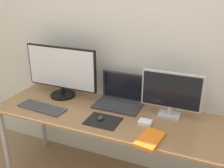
{
  "coord_description": "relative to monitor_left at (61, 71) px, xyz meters",
  "views": [
    {
      "loc": [
        0.74,
        -1.32,
        1.67
      ],
      "look_at": [
        0.01,
        0.38,
        0.92
      ],
      "focal_mm": 42.0,
      "sensor_mm": 36.0,
      "label": 1
    }
  ],
  "objects": [
    {
      "name": "mouse",
      "position": [
        0.49,
        -0.26,
        -0.21
      ],
      "size": [
        0.04,
        0.06,
        0.03
      ],
      "color": "#333333",
      "rests_on": "mousepad"
    },
    {
      "name": "keyboard",
      "position": [
        -0.02,
        -0.27,
        -0.22
      ],
      "size": [
        0.41,
        0.16,
        0.02
      ],
      "color": "#4C4C51",
      "rests_on": "desk"
    },
    {
      "name": "laptop",
      "position": [
        0.52,
        0.05,
        -0.17
      ],
      "size": [
        0.37,
        0.25,
        0.25
      ],
      "color": "#333338",
      "rests_on": "desk"
    },
    {
      "name": "wall_back",
      "position": [
        0.49,
        0.23,
        0.32
      ],
      "size": [
        7.0,
        0.05,
        2.5
      ],
      "color": "silver",
      "rests_on": "ground_plane"
    },
    {
      "name": "mousepad",
      "position": [
        0.51,
        -0.27,
        -0.23
      ],
      "size": [
        0.25,
        0.2,
        0.0
      ],
      "color": "black",
      "rests_on": "desk"
    },
    {
      "name": "book",
      "position": [
        0.89,
        -0.37,
        -0.22
      ],
      "size": [
        0.17,
        0.25,
        0.02
      ],
      "color": "orange",
      "rests_on": "desk"
    },
    {
      "name": "monitor_left",
      "position": [
        0.0,
        0.0,
        0.0
      ],
      "size": [
        0.66,
        0.22,
        0.44
      ],
      "color": "black",
      "rests_on": "desk"
    },
    {
      "name": "desk",
      "position": [
        0.49,
        -0.14,
        -0.31
      ],
      "size": [
        1.79,
        0.62,
        0.7
      ],
      "color": "olive",
      "rests_on": "ground_plane"
    },
    {
      "name": "power_brick",
      "position": [
        0.81,
        -0.19,
        -0.22
      ],
      "size": [
        0.09,
        0.07,
        0.03
      ],
      "color": "white",
      "rests_on": "desk"
    },
    {
      "name": "monitor_right",
      "position": [
        0.94,
        0.0,
        -0.04
      ],
      "size": [
        0.44,
        0.11,
        0.35
      ],
      "color": "#B2B2B7",
      "rests_on": "desk"
    }
  ]
}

